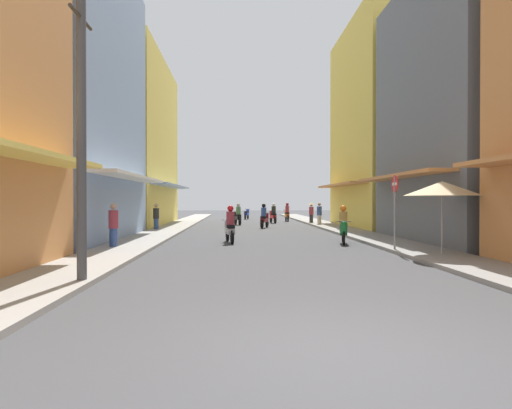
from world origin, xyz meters
The scene contains 21 objects.
ground_plane centered at (0.00, 19.70, 0.00)m, with size 104.27×104.27×0.00m, color #424244.
sidewalk_left centered at (-5.16, 19.70, 0.06)m, with size 2.05×55.40×0.12m, color #9E9991.
sidewalk_right centered at (5.16, 19.70, 0.06)m, with size 2.05×55.40×0.12m, color gray.
building_left_mid centered at (-9.17, 14.14, 6.30)m, with size 7.05×10.08×12.61m.
building_left_far centered at (-9.17, 25.83, 5.84)m, with size 7.05×12.53×11.68m.
building_right_mid centered at (9.17, 12.75, 5.64)m, with size 7.05×8.95×11.28m.
building_right_far centered at (9.17, 23.02, 6.67)m, with size 7.05×10.41×13.36m.
motorbike_maroon centered at (0.68, 22.78, 0.70)m, with size 0.76×1.74×1.58m.
motorbike_silver centered at (-1.41, 13.10, 0.70)m, with size 0.59×1.80×1.58m.
motorbike_blue centered at (-0.17, 35.57, 0.50)m, with size 0.64×1.78×0.96m.
motorbike_orange centered at (3.17, 31.45, 0.70)m, with size 0.55×1.81×1.58m.
motorbike_black centered at (-1.04, 26.38, 0.70)m, with size 0.66×1.78×1.58m.
motorbike_green centered at (3.28, 12.51, 0.70)m, with size 0.63×1.79×1.58m.
motorbike_red centered at (1.75, 28.67, 0.70)m, with size 0.60×1.79×1.58m.
pedestrian_midway centered at (-5.80, 20.21, 0.93)m, with size 0.44×0.44×1.65m.
pedestrian_foreground centered at (4.53, 27.29, 0.91)m, with size 0.44×0.44×1.62m.
pedestrian_crossing centered at (-5.58, 10.75, 0.84)m, with size 0.34×0.34×1.68m.
pedestrian_far centered at (4.69, 24.96, 0.81)m, with size 0.34×0.34×1.62m.
vendor_umbrella centered at (5.29, 8.11, 2.16)m, with size 2.32×2.32×2.39m.
utility_pole centered at (-4.38, 4.18, 3.19)m, with size 0.20×1.20×6.22m.
street_sign_no_entry centered at (4.28, 9.43, 1.72)m, with size 0.07×0.60×2.65m.
Camera 1 is at (-1.12, -5.04, 1.79)m, focal length 30.23 mm.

